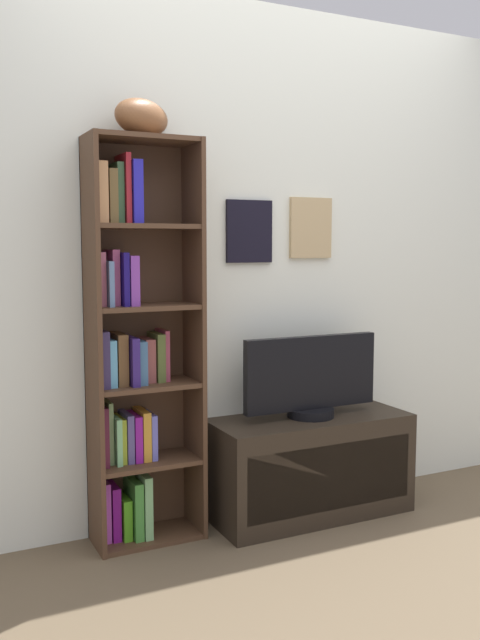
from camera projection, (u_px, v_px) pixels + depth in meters
ground at (409, 617)px, 2.42m from camera, size 5.20×5.20×0.04m
back_wall at (261, 263)px, 3.30m from camera, size 4.80×0.08×2.38m
bookshelf at (133, 352)px, 2.93m from camera, size 0.47×0.24×1.72m
football at (142, 118)px, 2.83m from camera, size 0.33×0.29×0.15m
tv_stand at (310, 466)px, 3.27m from camera, size 0.95×0.38×0.47m
television at (311, 378)px, 3.22m from camera, size 0.68×0.22×0.38m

